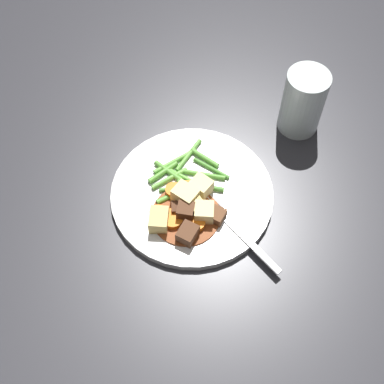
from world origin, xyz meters
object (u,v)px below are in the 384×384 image
object	(u,v)px
potato_chunk_4	(192,205)
water_glass	(303,102)
carrot_slice_1	(198,223)
carrot_slice_3	(188,189)
fork	(236,229)
potato_chunk_1	(204,212)
meat_chunk_2	(188,234)
carrot_slice_0	(174,192)
potato_chunk_0	(159,220)
meat_chunk_3	(217,215)
dinner_plate	(192,194)
meat_chunk_1	(178,209)
potato_chunk_3	(185,196)
carrot_slice_4	(158,213)
meat_chunk_0	(186,212)
potato_chunk_2	(201,189)
carrot_slice_2	(173,219)

from	to	relation	value
potato_chunk_4	water_glass	distance (m)	0.26
carrot_slice_1	carrot_slice_3	size ratio (longest dim) A/B	0.91
fork	potato_chunk_1	bearing A→B (deg)	-119.22
meat_chunk_2	carrot_slice_0	bearing A→B (deg)	-168.21
potato_chunk_0	potato_chunk_4	distance (m)	0.06
carrot_slice_1	carrot_slice_3	xyz separation A→B (m)	(-0.06, -0.01, -0.00)
carrot_slice_1	meat_chunk_3	size ratio (longest dim) A/B	1.25
potato_chunk_0	fork	size ratio (longest dim) A/B	0.24
carrot_slice_1	potato_chunk_4	bearing A→B (deg)	-165.88
potato_chunk_1	meat_chunk_3	size ratio (longest dim) A/B	1.16
dinner_plate	meat_chunk_1	world-z (taller)	meat_chunk_1
potato_chunk_1	meat_chunk_3	bearing A→B (deg)	78.73
meat_chunk_1	carrot_slice_1	bearing A→B (deg)	48.55
meat_chunk_2	meat_chunk_3	world-z (taller)	meat_chunk_2
potato_chunk_3	dinner_plate	bearing A→B (deg)	144.99
carrot_slice_3	potato_chunk_3	distance (m)	0.02
carrot_slice_1	meat_chunk_3	distance (m)	0.03
dinner_plate	carrot_slice_4	world-z (taller)	carrot_slice_4
potato_chunk_1	meat_chunk_0	world-z (taller)	meat_chunk_0
potato_chunk_3	meat_chunk_3	world-z (taller)	potato_chunk_3
potato_chunk_0	potato_chunk_2	bearing A→B (deg)	125.45
carrot_slice_1	carrot_slice_4	distance (m)	0.06
carrot_slice_0	potato_chunk_1	world-z (taller)	potato_chunk_1
carrot_slice_3	meat_chunk_3	world-z (taller)	meat_chunk_3
carrot_slice_2	potato_chunk_0	xyz separation A→B (m)	(0.00, -0.02, 0.01)
carrot_slice_4	meat_chunk_3	bearing A→B (deg)	82.01
potato_chunk_0	water_glass	distance (m)	0.32
carrot_slice_0	potato_chunk_1	size ratio (longest dim) A/B	0.88
dinner_plate	potato_chunk_0	size ratio (longest dim) A/B	7.10
meat_chunk_2	carrot_slice_2	bearing A→B (deg)	-145.04
meat_chunk_2	meat_chunk_3	xyz separation A→B (m)	(-0.03, 0.05, -0.00)
potato_chunk_2	meat_chunk_2	world-z (taller)	potato_chunk_2
meat_chunk_1	potato_chunk_2	bearing A→B (deg)	127.83
potato_chunk_1	meat_chunk_1	world-z (taller)	potato_chunk_1
potato_chunk_0	meat_chunk_2	world-z (taller)	potato_chunk_0
dinner_plate	potato_chunk_3	world-z (taller)	potato_chunk_3
potato_chunk_2	potato_chunk_3	bearing A→B (deg)	-64.05
fork	carrot_slice_1	bearing A→B (deg)	-103.06
dinner_plate	meat_chunk_3	bearing A→B (deg)	33.81
carrot_slice_0	meat_chunk_1	xyz separation A→B (m)	(0.03, 0.01, 0.00)
fork	water_glass	world-z (taller)	water_glass
carrot_slice_3	meat_chunk_3	size ratio (longest dim) A/B	1.38
dinner_plate	carrot_slice_4	xyz separation A→B (m)	(0.04, -0.06, 0.01)
potato_chunk_1	meat_chunk_0	distance (m)	0.03
carrot_slice_2	potato_chunk_2	world-z (taller)	potato_chunk_2
dinner_plate	potato_chunk_3	xyz separation A→B (m)	(0.02, -0.01, 0.02)
dinner_plate	potato_chunk_2	bearing A→B (deg)	75.28
potato_chunk_0	potato_chunk_3	bearing A→B (deg)	130.35
potato_chunk_1	fork	size ratio (longest dim) A/B	0.19
carrot_slice_3	water_glass	distance (m)	0.24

